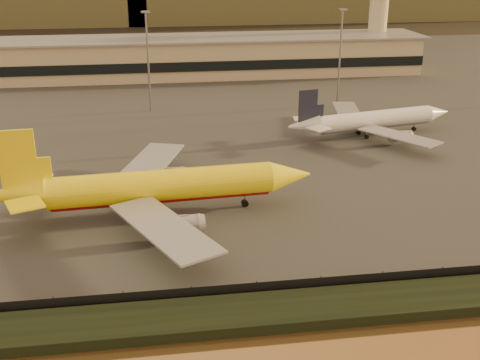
% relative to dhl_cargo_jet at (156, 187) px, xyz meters
% --- Properties ---
extents(ground, '(900.00, 900.00, 0.00)m').
position_rel_dhl_cargo_jet_xyz_m(ground, '(9.55, -13.97, -4.78)').
color(ground, black).
rests_on(ground, ground).
extents(embankment, '(320.00, 7.00, 1.40)m').
position_rel_dhl_cargo_jet_xyz_m(embankment, '(9.55, -30.97, -4.08)').
color(embankment, black).
rests_on(embankment, ground).
extents(tarmac, '(320.00, 220.00, 0.20)m').
position_rel_dhl_cargo_jet_xyz_m(tarmac, '(9.55, 81.03, -4.68)').
color(tarmac, '#2D2D2D').
rests_on(tarmac, ground).
extents(perimeter_fence, '(300.00, 0.05, 2.20)m').
position_rel_dhl_cargo_jet_xyz_m(perimeter_fence, '(9.55, -26.97, -3.48)').
color(perimeter_fence, black).
rests_on(perimeter_fence, tarmac).
extents(terminal_building, '(202.00, 25.00, 12.60)m').
position_rel_dhl_cargo_jet_xyz_m(terminal_building, '(-4.98, 111.58, 1.47)').
color(terminal_building, tan).
rests_on(terminal_building, tarmac).
extents(control_tower, '(11.20, 11.20, 35.50)m').
position_rel_dhl_cargo_jet_xyz_m(control_tower, '(79.55, 117.03, 16.88)').
color(control_tower, tan).
rests_on(control_tower, tarmac).
extents(apron_light_masts, '(152.20, 12.20, 25.40)m').
position_rel_dhl_cargo_jet_xyz_m(apron_light_masts, '(24.55, 61.03, 10.92)').
color(apron_light_masts, slate).
rests_on(apron_light_masts, tarmac).
extents(dhl_cargo_jet, '(51.35, 50.22, 15.34)m').
position_rel_dhl_cargo_jet_xyz_m(dhl_cargo_jet, '(0.00, 0.00, 0.00)').
color(dhl_cargo_jet, yellow).
rests_on(dhl_cargo_jet, tarmac).
extents(white_narrowbody_jet, '(41.10, 39.51, 11.87)m').
position_rel_dhl_cargo_jet_xyz_m(white_narrowbody_jet, '(49.08, 36.37, -1.04)').
color(white_narrowbody_jet, silver).
rests_on(white_narrowbody_jet, tarmac).
extents(gse_vehicle_yellow, '(3.91, 2.47, 1.63)m').
position_rel_dhl_cargo_jet_xyz_m(gse_vehicle_yellow, '(17.95, 14.04, -3.76)').
color(gse_vehicle_yellow, yellow).
rests_on(gse_vehicle_yellow, tarmac).
extents(gse_vehicle_white, '(4.05, 2.48, 1.70)m').
position_rel_dhl_cargo_jet_xyz_m(gse_vehicle_white, '(-0.91, 16.83, -3.73)').
color(gse_vehicle_white, silver).
rests_on(gse_vehicle_white, tarmac).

